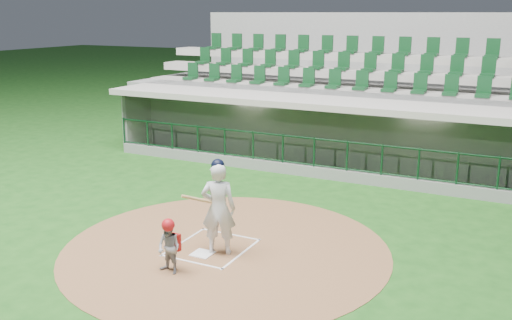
# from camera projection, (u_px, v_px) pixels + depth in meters

# --- Properties ---
(ground) EXTENTS (120.00, 120.00, 0.00)m
(ground) POSITION_uv_depth(u_px,v_px,m) (219.00, 243.00, 12.88)
(ground) COLOR #184B15
(ground) RESTS_ON ground
(dirt_circle) EXTENTS (7.20, 7.20, 0.01)m
(dirt_circle) POSITION_uv_depth(u_px,v_px,m) (226.00, 249.00, 12.57)
(dirt_circle) COLOR brown
(dirt_circle) RESTS_ON ground
(home_plate) EXTENTS (0.43, 0.43, 0.02)m
(home_plate) POSITION_uv_depth(u_px,v_px,m) (202.00, 254.00, 12.26)
(home_plate) COLOR white
(home_plate) RESTS_ON dirt_circle
(batter_box_chalk) EXTENTS (1.55, 1.80, 0.01)m
(batter_box_chalk) POSITION_uv_depth(u_px,v_px,m) (212.00, 247.00, 12.61)
(batter_box_chalk) COLOR silver
(batter_box_chalk) RESTS_ON ground
(dugout_structure) EXTENTS (16.40, 3.70, 3.00)m
(dugout_structure) POSITION_uv_depth(u_px,v_px,m) (334.00, 136.00, 19.40)
(dugout_structure) COLOR slate
(dugout_structure) RESTS_ON ground
(seating_deck) EXTENTS (17.00, 6.72, 5.15)m
(seating_deck) POSITION_uv_depth(u_px,v_px,m) (361.00, 109.00, 21.96)
(seating_deck) COLOR gray
(seating_deck) RESTS_ON ground
(batter) EXTENTS (0.97, 1.00, 2.10)m
(batter) POSITION_uv_depth(u_px,v_px,m) (218.00, 207.00, 12.08)
(batter) COLOR silver
(batter) RESTS_ON dirt_circle
(catcher) EXTENTS (0.58, 0.49, 1.14)m
(catcher) POSITION_uv_depth(u_px,v_px,m) (169.00, 246.00, 11.27)
(catcher) COLOR gray
(catcher) RESTS_ON dirt_circle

